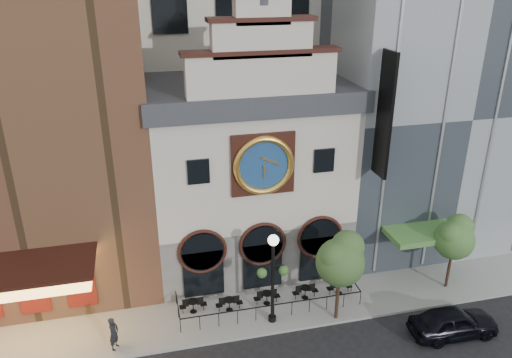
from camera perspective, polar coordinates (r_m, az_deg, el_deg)
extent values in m
plane|color=black|center=(28.82, 2.72, -17.25)|extent=(120.00, 120.00, 0.00)
cube|color=gray|center=(30.64, 1.39, -14.20)|extent=(44.00, 5.00, 0.15)
cube|color=#605E5B|center=(33.97, -0.96, -5.91)|extent=(12.00, 8.00, 4.00)
cube|color=silver|center=(31.66, -1.02, 2.82)|extent=(12.00, 8.00, 7.00)
cube|color=#2D3035|center=(30.47, -1.08, 10.06)|extent=(12.60, 8.60, 1.20)
cube|color=black|center=(27.63, 0.81, 1.69)|extent=(3.60, 0.25, 3.60)
cylinder|color=navy|center=(27.51, 0.88, 1.59)|extent=(3.10, 0.12, 3.10)
torus|color=gold|center=(27.43, 0.92, 1.53)|extent=(3.46, 0.36, 3.46)
cube|color=brown|center=(32.24, -25.52, 10.21)|extent=(14.00, 12.00, 25.00)
cube|color=#FFBF59|center=(28.13, -25.37, -9.96)|extent=(7.00, 3.40, 0.70)
cube|color=black|center=(27.90, -25.53, -9.18)|extent=(7.40, 3.80, 0.15)
cube|color=maroon|center=(30.64, -24.12, -11.78)|extent=(5.60, 0.15, 2.60)
cube|color=gray|center=(37.53, 18.24, 8.92)|extent=(14.00, 12.00, 20.00)
cube|color=#4F873D|center=(32.66, 18.63, -5.93)|extent=(4.50, 2.40, 0.35)
cube|color=black|center=(28.29, 14.48, 7.03)|extent=(0.18, 1.60, 7.00)
cylinder|color=black|center=(29.78, -7.23, -13.70)|extent=(0.68, 0.68, 0.03)
cylinder|color=black|center=(30.00, -7.19, -14.27)|extent=(0.06, 0.06, 0.72)
cylinder|color=black|center=(29.72, -3.09, -13.61)|extent=(0.68, 0.68, 0.03)
cylinder|color=black|center=(29.94, -3.07, -14.18)|extent=(0.06, 0.06, 0.72)
cylinder|color=black|center=(30.19, 1.26, -12.92)|extent=(0.68, 0.68, 0.03)
cylinder|color=black|center=(30.40, 1.25, -13.48)|extent=(0.06, 0.06, 0.72)
cylinder|color=black|center=(30.77, 5.66, -12.26)|extent=(0.68, 0.68, 0.03)
cylinder|color=black|center=(30.98, 5.63, -12.82)|extent=(0.06, 0.06, 0.72)
cylinder|color=black|center=(31.41, 9.54, -11.67)|extent=(0.68, 0.68, 0.03)
cylinder|color=black|center=(31.62, 9.49, -12.22)|extent=(0.06, 0.06, 0.72)
imported|color=black|center=(30.22, 21.64, -14.96)|extent=(4.89, 2.09, 1.65)
imported|color=black|center=(28.10, -15.94, -16.62)|extent=(0.71, 0.82, 1.90)
cylinder|color=black|center=(27.91, 1.92, -11.83)|extent=(0.18, 0.18, 5.03)
cylinder|color=black|center=(29.33, 1.86, -15.62)|extent=(0.44, 0.44, 0.30)
sphere|color=white|center=(26.44, 2.00, -7.01)|extent=(0.60, 0.60, 0.60)
sphere|color=#326026|center=(27.37, 0.69, -10.69)|extent=(0.56, 0.56, 0.56)
sphere|color=#326026|center=(27.61, 3.18, -10.39)|extent=(0.56, 0.56, 0.56)
cylinder|color=#382619|center=(29.10, 9.29, -13.13)|extent=(0.21, 0.21, 2.88)
sphere|color=#335622|center=(27.83, 9.60, -9.37)|extent=(2.68, 2.68, 2.68)
sphere|color=#335622|center=(27.88, 10.43, -7.63)|extent=(1.85, 1.85, 1.85)
sphere|color=#335622|center=(27.25, 9.03, -8.81)|extent=(1.65, 1.65, 1.65)
cylinder|color=#382619|center=(33.50, 21.17, -9.52)|extent=(0.19, 0.19, 2.60)
sphere|color=#3A6728|center=(32.50, 21.68, -6.48)|extent=(2.41, 2.41, 2.41)
sphere|color=#3A6728|center=(32.65, 22.26, -5.13)|extent=(1.67, 1.67, 1.67)
sphere|color=#3A6728|center=(31.95, 21.44, -6.01)|extent=(1.48, 1.48, 1.48)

